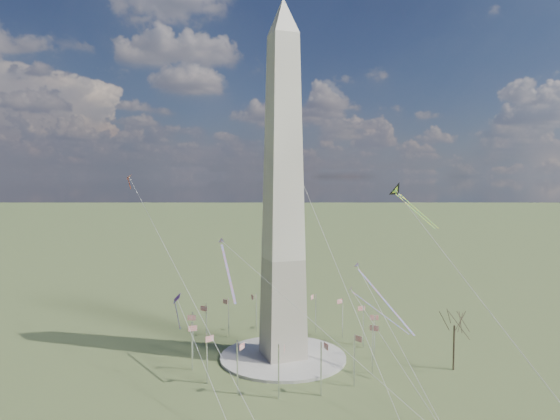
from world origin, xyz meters
name	(u,v)px	position (x,y,z in m)	size (l,w,h in m)	color
ground	(283,358)	(0.00, 0.00, 0.00)	(2000.00, 2000.00, 0.00)	#3E582C
plaza	(283,357)	(0.00, 0.00, 0.40)	(36.00, 36.00, 0.80)	#A6A298
washington_monument	(283,191)	(0.00, 0.00, 47.95)	(15.56, 15.56, 100.00)	#A89A8D
flagpole_ring	(283,333)	(0.00, 0.00, 7.27)	(54.40, 54.40, 13.00)	white
tree_near	(454,322)	(40.20, -23.64, 13.01)	(10.42, 10.42, 18.24)	#493D2C
kite_delta_black	(398,193)	(39.44, 2.75, 46.76)	(9.67, 16.57, 13.58)	black
kite_diamond_purple	(177,302)	(-30.19, -2.73, 19.56)	(2.16, 3.29, 9.89)	#461971
kite_streamer_left	(375,288)	(21.96, -13.25, 21.44)	(6.05, 22.43, 15.56)	#DB4422
kite_streamer_mid	(226,262)	(-17.43, -3.76, 29.38)	(2.51, 20.10, 13.79)	#DB4422
kite_streamer_right	(371,305)	(29.49, 1.43, 12.36)	(13.99, 14.22, 12.91)	#DB4422
kite_small_red	(129,178)	(-39.11, 40.85, 51.33)	(1.65, 2.36, 4.90)	#ED441B
kite_small_white	(274,114)	(15.24, 51.61, 76.10)	(1.34, 1.78, 4.56)	white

